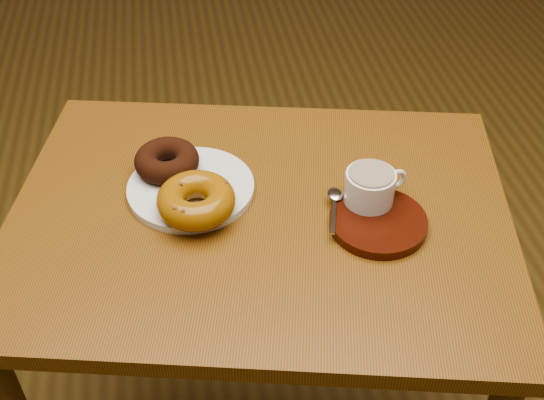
{
  "coord_description": "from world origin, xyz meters",
  "views": [
    {
      "loc": [
        -0.11,
        -0.77,
        1.49
      ],
      "look_at": [
        0.02,
        0.03,
        0.77
      ],
      "focal_mm": 45.0,
      "sensor_mm": 36.0,
      "label": 1
    }
  ],
  "objects": [
    {
      "name": "cafe_table",
      "position": [
        0.0,
        0.03,
        0.63
      ],
      "size": [
        0.92,
        0.76,
        0.75
      ],
      "rotation": [
        0.0,
        0.0,
        -0.22
      ],
      "color": "brown",
      "rests_on": "ground"
    },
    {
      "name": "teaspoon",
      "position": [
        0.12,
        0.02,
        0.77
      ],
      "size": [
        0.04,
        0.11,
        0.01
      ],
      "rotation": [
        0.0,
        0.0,
        -0.27
      ],
      "color": "silver",
      "rests_on": "saucer"
    },
    {
      "name": "donut_plate",
      "position": [
        -0.1,
        0.1,
        0.76
      ],
      "size": [
        0.25,
        0.25,
        0.01
      ],
      "primitive_type": "cylinder",
      "rotation": [
        0.0,
        0.0,
        -0.23
      ],
      "color": "silver",
      "rests_on": "cafe_table"
    },
    {
      "name": "coffee_cup",
      "position": [
        0.18,
        0.01,
        0.8
      ],
      "size": [
        0.1,
        0.08,
        0.06
      ],
      "rotation": [
        0.0,
        0.0,
        0.21
      ],
      "color": "silver",
      "rests_on": "saucer"
    },
    {
      "name": "donut_caramel",
      "position": [
        -0.1,
        0.03,
        0.79
      ],
      "size": [
        0.17,
        0.17,
        0.05
      ],
      "rotation": [
        0.0,
        0.0,
        -0.47
      ],
      "color": "#915B0F",
      "rests_on": "donut_plate"
    },
    {
      "name": "saucer",
      "position": [
        0.18,
        -0.03,
        0.76
      ],
      "size": [
        0.21,
        0.21,
        0.02
      ],
      "primitive_type": "cylinder",
      "rotation": [
        0.0,
        0.0,
        -0.56
      ],
      "color": "#360F07",
      "rests_on": "cafe_table"
    },
    {
      "name": "donut_cinnamon",
      "position": [
        -0.14,
        0.14,
        0.79
      ],
      "size": [
        0.12,
        0.12,
        0.04
      ],
      "primitive_type": "torus",
      "rotation": [
        0.0,
        0.0,
        0.1
      ],
      "color": "black",
      "rests_on": "donut_plate"
    }
  ]
}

